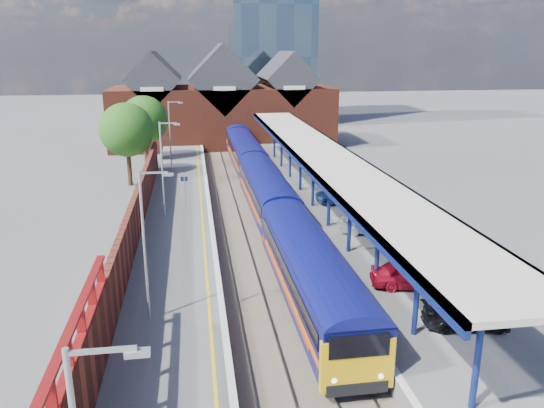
# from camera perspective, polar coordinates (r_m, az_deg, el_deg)

# --- Properties ---
(ground) EXTENTS (240.00, 240.00, 0.00)m
(ground) POSITION_cam_1_polar(r_m,az_deg,el_deg) (48.41, -3.26, 0.77)
(ground) COLOR #5B5B5E
(ground) RESTS_ON ground
(ballast_bed) EXTENTS (6.00, 76.00, 0.06)m
(ballast_bed) POSITION_cam_1_polar(r_m,az_deg,el_deg) (38.90, -1.88, -3.09)
(ballast_bed) COLOR #473D33
(ballast_bed) RESTS_ON ground
(rails) EXTENTS (4.51, 76.00, 0.14)m
(rails) POSITION_cam_1_polar(r_m,az_deg,el_deg) (38.87, -1.88, -2.97)
(rails) COLOR slate
(rails) RESTS_ON ground
(left_platform) EXTENTS (5.00, 76.00, 1.00)m
(left_platform) POSITION_cam_1_polar(r_m,az_deg,el_deg) (38.55, -10.04, -2.79)
(left_platform) COLOR #565659
(left_platform) RESTS_ON ground
(right_platform) EXTENTS (6.00, 76.00, 1.00)m
(right_platform) POSITION_cam_1_polar(r_m,az_deg,el_deg) (39.85, 6.72, -2.01)
(right_platform) COLOR #565659
(right_platform) RESTS_ON ground
(coping_left) EXTENTS (0.30, 76.00, 0.05)m
(coping_left) POSITION_cam_1_polar(r_m,az_deg,el_deg) (38.37, -6.57, -1.90)
(coping_left) COLOR silver
(coping_left) RESTS_ON left_platform
(coping_right) EXTENTS (0.30, 76.00, 0.05)m
(coping_right) POSITION_cam_1_polar(r_m,az_deg,el_deg) (39.05, 2.71, -1.48)
(coping_right) COLOR silver
(coping_right) RESTS_ON right_platform
(yellow_line) EXTENTS (0.14, 76.00, 0.01)m
(yellow_line) POSITION_cam_1_polar(r_m,az_deg,el_deg) (38.37, -7.46, -1.97)
(yellow_line) COLOR yellow
(yellow_line) RESTS_ON left_platform
(train) EXTENTS (2.92, 65.92, 3.45)m
(train) POSITION_cam_1_polar(r_m,az_deg,el_deg) (50.72, -1.91, 3.97)
(train) COLOR #0D105D
(train) RESTS_ON ground
(canopy) EXTENTS (4.50, 52.00, 4.48)m
(canopy) POSITION_cam_1_polar(r_m,az_deg,el_deg) (40.35, 5.52, 5.24)
(canopy) COLOR navy
(canopy) RESTS_ON right_platform
(lamp_post_b) EXTENTS (1.48, 0.18, 7.00)m
(lamp_post_b) POSITION_cam_1_polar(r_m,az_deg,el_deg) (23.93, -13.30, -3.55)
(lamp_post_b) COLOR #A5A8AA
(lamp_post_b) RESTS_ON left_platform
(lamp_post_c) EXTENTS (1.48, 0.18, 7.00)m
(lamp_post_c) POSITION_cam_1_polar(r_m,az_deg,el_deg) (39.34, -11.56, 4.31)
(lamp_post_c) COLOR #A5A8AA
(lamp_post_c) RESTS_ON left_platform
(lamp_post_d) EXTENTS (1.48, 0.18, 7.00)m
(lamp_post_d) POSITION_cam_1_polar(r_m,az_deg,el_deg) (55.08, -10.80, 7.71)
(lamp_post_d) COLOR #A5A8AA
(lamp_post_d) RESTS_ON left_platform
(platform_sign) EXTENTS (0.55, 0.08, 2.50)m
(platform_sign) POSITION_cam_1_polar(r_m,az_deg,el_deg) (41.75, -9.39, 1.86)
(platform_sign) COLOR #A5A8AA
(platform_sign) RESTS_ON left_platform
(brick_wall) EXTENTS (0.35, 50.00, 3.86)m
(brick_wall) POSITION_cam_1_polar(r_m,az_deg,el_deg) (32.02, -15.10, -3.40)
(brick_wall) COLOR maroon
(brick_wall) RESTS_ON left_platform
(station_building) EXTENTS (30.00, 12.12, 13.78)m
(station_building) POSITION_cam_1_polar(r_m,az_deg,el_deg) (74.96, -5.37, 10.49)
(station_building) COLOR maroon
(station_building) RESTS_ON ground
(glass_tower) EXTENTS (14.20, 14.20, 40.30)m
(glass_tower) POSITION_cam_1_polar(r_m,az_deg,el_deg) (97.77, -0.17, 20.55)
(glass_tower) COLOR #49617D
(glass_tower) RESTS_ON ground
(tree_near) EXTENTS (5.20, 5.20, 8.10)m
(tree_near) POSITION_cam_1_polar(r_m,az_deg,el_deg) (53.28, -15.22, 7.54)
(tree_near) COLOR #382314
(tree_near) RESTS_ON ground
(tree_far) EXTENTS (5.20, 5.20, 8.10)m
(tree_far) POSITION_cam_1_polar(r_m,az_deg,el_deg) (61.06, -13.47, 8.72)
(tree_far) COLOR #382314
(tree_far) RESTS_ON ground
(parked_car_red) EXTENTS (4.42, 2.44, 1.42)m
(parked_car_red) POSITION_cam_1_polar(r_m,az_deg,el_deg) (28.67, 14.75, -7.32)
(parked_car_red) COLOR #A10D23
(parked_car_red) RESTS_ON right_platform
(parked_car_silver) EXTENTS (4.80, 2.62, 1.50)m
(parked_car_silver) POSITION_cam_1_polar(r_m,az_deg,el_deg) (36.23, 10.96, -2.00)
(parked_car_silver) COLOR #9D9EA1
(parked_car_silver) RESTS_ON right_platform
(parked_car_dark) EXTENTS (4.03, 2.09, 1.12)m
(parked_car_dark) POSITION_cam_1_polar(r_m,az_deg,el_deg) (25.58, 20.18, -11.19)
(parked_car_dark) COLOR black
(parked_car_dark) RESTS_ON right_platform
(parked_car_blue) EXTENTS (4.08, 1.90, 1.13)m
(parked_car_blue) POSITION_cam_1_polar(r_m,az_deg,el_deg) (42.99, 7.44, 0.82)
(parked_car_blue) COLOR navy
(parked_car_blue) RESTS_ON right_platform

